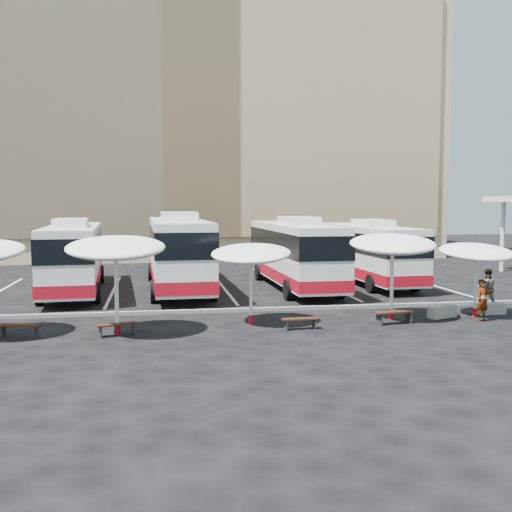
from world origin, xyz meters
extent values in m
plane|color=black|center=(0.00, 0.00, 0.00)|extent=(120.00, 120.00, 0.00)
cube|color=tan|center=(0.00, 32.00, 12.50)|extent=(42.00, 18.00, 25.00)
cube|color=tan|center=(0.00, 22.90, 12.00)|extent=(40.00, 0.30, 20.00)
cylinder|color=silver|center=(20.00, 13.00, 2.40)|extent=(0.30, 0.30, 4.80)
cube|color=black|center=(0.00, 0.50, 0.07)|extent=(34.00, 0.25, 0.15)
cube|color=white|center=(-6.00, 8.00, 0.01)|extent=(0.15, 12.00, 0.01)
cube|color=white|center=(0.00, 8.00, 0.01)|extent=(0.15, 12.00, 0.01)
cube|color=white|center=(6.00, 8.00, 0.01)|extent=(0.15, 12.00, 0.01)
cube|color=white|center=(12.00, 8.00, 0.01)|extent=(0.15, 12.00, 0.01)
cube|color=silver|center=(-8.01, 7.76, 1.99)|extent=(3.32, 12.39, 3.06)
cube|color=black|center=(-8.01, 7.76, 2.60)|extent=(3.39, 12.46, 1.12)
cube|color=#A40B1A|center=(-8.01, 7.76, 0.87)|extent=(3.39, 12.46, 0.56)
cube|color=#A40B1A|center=(-8.40, 13.87, 1.23)|extent=(2.62, 0.37, 1.43)
cube|color=silver|center=(-7.95, 6.74, 3.73)|extent=(1.82, 3.16, 0.41)
cylinder|color=black|center=(-9.51, 11.24, 0.51)|extent=(0.42, 1.04, 1.02)
cylinder|color=black|center=(-6.96, 11.41, 0.51)|extent=(0.42, 1.04, 1.02)
cylinder|color=black|center=(-9.03, 3.60, 0.51)|extent=(0.42, 1.04, 1.02)
cylinder|color=black|center=(-6.48, 3.76, 0.51)|extent=(0.42, 1.04, 1.02)
cube|color=silver|center=(-2.52, 7.88, 2.15)|extent=(3.09, 13.32, 3.31)
cube|color=black|center=(-2.52, 7.88, 2.82)|extent=(3.16, 13.39, 1.22)
cube|color=#A40B1A|center=(-2.52, 7.88, 0.94)|extent=(3.16, 13.39, 0.61)
cube|color=#A40B1A|center=(-2.68, 14.51, 1.33)|extent=(2.83, 0.29, 1.55)
cube|color=silver|center=(-2.49, 6.78, 4.03)|extent=(1.85, 3.36, 0.44)
cylinder|color=black|center=(-3.99, 11.72, 0.55)|extent=(0.41, 1.11, 1.10)
cylinder|color=black|center=(-1.23, 11.78, 0.55)|extent=(0.41, 1.11, 1.10)
cylinder|color=black|center=(-3.79, 3.43, 0.55)|extent=(0.41, 1.11, 1.10)
cylinder|color=black|center=(-1.03, 3.50, 0.55)|extent=(0.41, 1.11, 1.10)
cube|color=silver|center=(3.87, 7.38, 2.02)|extent=(2.80, 12.48, 3.11)
cube|color=black|center=(3.87, 7.38, 2.64)|extent=(2.87, 12.54, 1.14)
cube|color=#A40B1A|center=(3.87, 7.38, 0.88)|extent=(2.87, 12.54, 0.57)
cube|color=#A40B1A|center=(3.77, 13.60, 1.24)|extent=(2.66, 0.25, 1.45)
cube|color=silver|center=(3.89, 6.34, 3.78)|extent=(1.71, 3.14, 0.41)
cylinder|color=black|center=(2.52, 10.98, 0.52)|extent=(0.38, 1.04, 1.04)
cylinder|color=black|center=(5.11, 11.03, 0.52)|extent=(0.38, 1.04, 1.04)
cylinder|color=black|center=(2.65, 3.21, 0.52)|extent=(0.38, 1.04, 1.04)
cylinder|color=black|center=(5.24, 3.26, 0.52)|extent=(0.38, 1.04, 1.04)
cube|color=silver|center=(8.56, 8.77, 1.92)|extent=(2.85, 11.87, 2.95)
cube|color=black|center=(8.56, 8.77, 2.51)|extent=(2.91, 11.93, 1.08)
cube|color=#A40B1A|center=(8.56, 8.77, 0.84)|extent=(2.91, 11.93, 0.54)
cube|color=#A40B1A|center=(8.37, 14.67, 1.18)|extent=(2.52, 0.28, 1.38)
cube|color=silver|center=(8.60, 7.79, 3.59)|extent=(1.67, 3.00, 0.39)
cylinder|color=black|center=(7.22, 12.17, 0.49)|extent=(0.38, 0.99, 0.98)
cylinder|color=black|center=(9.68, 12.25, 0.49)|extent=(0.38, 0.99, 0.98)
cylinder|color=black|center=(7.47, 4.80, 0.49)|extent=(0.38, 0.99, 0.98)
cylinder|color=black|center=(9.92, 4.88, 0.49)|extent=(0.38, 0.99, 0.98)
cylinder|color=silver|center=(-5.10, -3.32, 1.54)|extent=(0.15, 0.15, 3.09)
cylinder|color=#A40B1A|center=(-5.10, -3.32, 0.21)|extent=(0.23, 0.23, 0.41)
ellipsoid|color=white|center=(-5.10, -3.32, 3.14)|extent=(3.55, 3.60, 1.06)
cylinder|color=silver|center=(-0.08, -2.27, 1.36)|extent=(0.16, 0.16, 2.73)
cylinder|color=#A40B1A|center=(-0.08, -2.27, 0.18)|extent=(0.25, 0.25, 0.36)
ellipsoid|color=white|center=(-0.08, -2.27, 2.77)|extent=(3.87, 3.89, 0.93)
cylinder|color=silver|center=(5.69, -2.24, 1.51)|extent=(0.17, 0.17, 3.03)
cylinder|color=#A40B1A|center=(5.69, -2.24, 0.20)|extent=(0.26, 0.26, 0.40)
ellipsoid|color=white|center=(5.69, -2.24, 3.08)|extent=(4.04, 4.08, 1.04)
cylinder|color=silver|center=(9.36, -2.23, 1.33)|extent=(0.13, 0.13, 2.66)
cylinder|color=#A40B1A|center=(9.36, -2.23, 0.18)|extent=(0.20, 0.20, 0.35)
ellipsoid|color=white|center=(9.36, -2.23, 2.70)|extent=(3.11, 3.14, 0.91)
cube|color=black|center=(-8.48, -3.16, 0.42)|extent=(1.53, 0.72, 0.06)
cube|color=black|center=(-9.06, -3.03, 0.20)|extent=(0.14, 0.38, 0.40)
cube|color=black|center=(-7.90, -3.29, 0.20)|extent=(0.14, 0.38, 0.40)
cube|color=black|center=(-5.10, -3.52, 0.41)|extent=(1.49, 0.74, 0.06)
cube|color=black|center=(-5.66, -3.66, 0.19)|extent=(0.15, 0.37, 0.38)
cube|color=black|center=(-4.54, -3.37, 0.19)|extent=(0.15, 0.37, 0.38)
cube|color=black|center=(1.59, -3.51, 0.39)|extent=(1.40, 0.45, 0.06)
cube|color=black|center=(1.04, -3.55, 0.18)|extent=(0.08, 0.35, 0.37)
cube|color=black|center=(2.13, -3.48, 0.18)|extent=(0.08, 0.35, 0.37)
cube|color=black|center=(5.45, -3.13, 0.47)|extent=(1.69, 0.70, 0.07)
cube|color=black|center=(4.80, -3.24, 0.22)|extent=(0.13, 0.42, 0.44)
cube|color=black|center=(6.10, -3.02, 0.22)|extent=(0.13, 0.42, 0.44)
cube|color=gray|center=(7.90, -2.24, 0.24)|extent=(1.35, 0.86, 0.48)
cube|color=gray|center=(10.29, -1.86, 0.24)|extent=(1.29, 0.49, 0.47)
imported|color=black|center=(9.11, -3.22, 0.84)|extent=(0.71, 0.57, 1.68)
imported|color=black|center=(11.03, -0.32, 0.88)|extent=(1.01, 0.88, 1.77)
camera|label=1|loc=(-3.68, -24.97, 4.68)|focal=42.00mm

